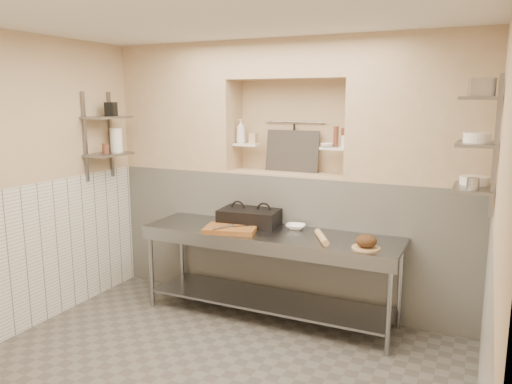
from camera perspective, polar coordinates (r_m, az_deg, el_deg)
The scene contains 48 objects.
floor at distance 4.35m, azimuth -5.48°, elevation -20.51°, with size 4.00×3.90×0.10m, color #47433F.
ceiling at distance 3.79m, azimuth -6.30°, elevation 20.49°, with size 4.00×3.90×0.10m, color silver.
wall_left at distance 5.16m, azimuth -25.81°, elevation 0.66°, with size 0.10×3.90×2.80m, color tan.
wall_right at distance 3.30m, azimuth 26.53°, elevation -4.47°, with size 0.10×3.90×2.80m, color tan.
wall_back at distance 5.60m, azimuth 4.68°, elevation 2.37°, with size 4.00×0.10×2.80m, color tan.
backwall_lower at distance 5.51m, azimuth 3.66°, elevation -5.18°, with size 4.00×0.40×1.40m, color silver.
alcove_sill at distance 5.37m, azimuth 3.75°, elevation 2.14°, with size 1.30×0.40×0.02m, color tan.
backwall_pillar_left at distance 5.92m, azimuth -8.37°, elevation 9.54°, with size 1.35×0.40×1.40m, color tan.
backwall_pillar_right at distance 4.98m, azimuth 18.37°, elevation 8.96°, with size 1.35×0.40×1.40m, color tan.
backwall_header at distance 5.32m, azimuth 3.91°, elevation 14.91°, with size 1.30×0.40×0.40m, color tan.
wainscot_left at distance 5.27m, azimuth -24.78°, elevation -6.91°, with size 0.02×3.90×1.40m, color silver.
wainscot_right at distance 3.53m, azimuth 24.57°, elevation -15.46°, with size 0.02×3.90×1.40m, color silver.
alcove_shelf_left at distance 5.53m, azimuth -1.06°, elevation 5.44°, with size 0.28×0.16×0.03m, color white.
alcove_shelf_right at distance 5.17m, azimuth 8.98°, elevation 4.96°, with size 0.28×0.16×0.03m, color white.
utensil_rail at distance 5.47m, azimuth 4.48°, elevation 7.97°, with size 0.02×0.02×0.70m, color gray.
hanging_steel at distance 5.46m, azimuth 4.38°, elevation 6.19°, with size 0.02×0.02×0.30m, color black.
splash_panel at distance 5.43m, azimuth 4.17°, elevation 4.68°, with size 0.60×0.02×0.45m, color #383330.
shelf_rail_left_a at distance 5.93m, azimuth -16.27°, elevation 6.33°, with size 0.03×0.03×0.95m, color slate.
shelf_rail_left_b at distance 5.63m, azimuth -18.95°, elevation 5.98°, with size 0.03×0.03×0.95m, color slate.
wall_shelf_left_lower at distance 5.71m, azimuth -16.46°, elevation 4.15°, with size 0.30×0.50×0.03m, color slate.
wall_shelf_left_upper at distance 5.68m, azimuth -16.67°, elevation 8.17°, with size 0.30×0.50×0.03m, color slate.
shelf_rail_right_a at distance 4.46m, azimuth 25.73°, elevation 5.12°, with size 0.03×0.03×1.05m, color slate.
shelf_rail_right_b at distance 4.06m, azimuth 25.76°, elevation 4.68°, with size 0.03×0.03×1.05m, color slate.
wall_shelf_right_lower at distance 4.30m, azimuth 23.58°, elevation 0.41°, with size 0.30×0.50×0.03m, color slate.
wall_shelf_right_mid at distance 4.26m, azimuth 23.93°, elevation 5.05°, with size 0.30×0.50×0.03m, color slate.
wall_shelf_right_upper at distance 4.25m, azimuth 24.28°, elevation 9.75°, with size 0.30×0.50×0.03m, color slate.
prep_table at distance 5.02m, azimuth 1.48°, elevation -7.43°, with size 2.60×0.70×0.90m.
panini_press at distance 5.23m, azimuth -0.60°, elevation -2.82°, with size 0.65×0.50×0.17m.
cutting_board at distance 4.98m, azimuth -2.91°, elevation -4.24°, with size 0.51×0.35×0.05m, color brown.
knife_blade at distance 4.98m, azimuth -1.62°, elevation -3.92°, with size 0.25×0.03×0.01m, color gray.
tongs at distance 4.92m, azimuth -3.75°, elevation -4.03°, with size 0.02×0.02×0.25m, color gray.
mixing_bowl at distance 5.06m, azimuth 4.55°, elevation -3.99°, with size 0.20×0.20×0.05m, color white.
rolling_pin at distance 4.69m, azimuth 7.52°, elevation -5.15°, with size 0.06×0.06×0.40m, color tan.
bread_board at distance 4.51m, azimuth 12.46°, elevation -6.25°, with size 0.25×0.25×0.01m, color tan.
bread_loaf at distance 4.49m, azimuth 12.49°, elevation -5.48°, with size 0.19×0.19×0.11m, color #4C2D19.
bottle_soap at distance 5.55m, azimuth -1.74°, elevation 6.95°, with size 0.10×0.10×0.27m, color white.
jar_alcove at distance 5.51m, azimuth -0.31°, elevation 6.15°, with size 0.08×0.08×0.12m, color tan.
bowl_alcove at distance 5.15m, azimuth 8.09°, elevation 5.33°, with size 0.13×0.13×0.04m, color white.
condiment_a at distance 5.16m, azimuth 9.98°, elevation 6.13°, with size 0.05×0.05×0.19m, color brown.
condiment_b at distance 5.15m, azimuth 9.12°, elevation 6.25°, with size 0.05×0.05×0.21m, color brown.
condiment_c at distance 5.17m, azimuth 10.04°, elevation 5.73°, with size 0.07×0.07×0.12m, color white.
jug_left at distance 5.79m, azimuth -15.67°, elevation 5.73°, with size 0.13×0.13×0.27m, color white.
jar_left at distance 5.66m, azimuth -16.82°, elevation 4.77°, with size 0.07×0.07×0.11m, color brown.
box_left_upper at distance 5.73m, azimuth -16.24°, elevation 9.08°, with size 0.11×0.11×0.15m, color black.
bowl_right at distance 4.40m, azimuth 23.67°, elevation 1.21°, with size 0.22×0.22×0.07m, color white.
canister_right at distance 4.13m, azimuth 23.57°, elevation 0.86°, with size 0.09×0.09×0.09m, color gray.
bowl_right_mid at distance 4.23m, azimuth 23.97°, elevation 5.70°, with size 0.21×0.21×0.08m, color white.
basket_right at distance 4.27m, azimuth 24.37°, elevation 10.83°, with size 0.18×0.21×0.14m, color gray.
Camera 1 is at (1.92, -3.20, 2.19)m, focal length 35.00 mm.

